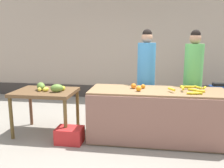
{
  "coord_description": "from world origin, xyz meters",
  "views": [
    {
      "loc": [
        0.36,
        -3.87,
        1.71
      ],
      "look_at": [
        -0.25,
        0.15,
        0.92
      ],
      "focal_mm": 37.56,
      "sensor_mm": 36.0,
      "label": 1
    }
  ],
  "objects_px": {
    "produce_crate": "(70,135)",
    "vendor_woman_blue_shirt": "(146,78)",
    "produce_sack": "(98,109)",
    "vendor_woman_green_shirt": "(193,80)"
  },
  "relations": [
    {
      "from": "vendor_woman_green_shirt",
      "to": "produce_crate",
      "type": "height_order",
      "value": "vendor_woman_green_shirt"
    },
    {
      "from": "produce_sack",
      "to": "vendor_woman_blue_shirt",
      "type": "bearing_deg",
      "value": -13.15
    },
    {
      "from": "vendor_woman_blue_shirt",
      "to": "vendor_woman_green_shirt",
      "type": "relative_size",
      "value": 1.01
    },
    {
      "from": "vendor_woman_blue_shirt",
      "to": "produce_sack",
      "type": "bearing_deg",
      "value": 166.85
    },
    {
      "from": "produce_crate",
      "to": "vendor_woman_blue_shirt",
      "type": "bearing_deg",
      "value": 39.03
    },
    {
      "from": "produce_crate",
      "to": "produce_sack",
      "type": "xyz_separation_m",
      "value": [
        0.23,
        1.23,
        0.09
      ]
    },
    {
      "from": "vendor_woman_blue_shirt",
      "to": "vendor_woman_green_shirt",
      "type": "distance_m",
      "value": 0.87
    },
    {
      "from": "vendor_woman_blue_shirt",
      "to": "vendor_woman_green_shirt",
      "type": "height_order",
      "value": "vendor_woman_blue_shirt"
    },
    {
      "from": "vendor_woman_blue_shirt",
      "to": "produce_sack",
      "type": "distance_m",
      "value": 1.26
    },
    {
      "from": "vendor_woman_blue_shirt",
      "to": "vendor_woman_green_shirt",
      "type": "xyz_separation_m",
      "value": [
        0.87,
        -0.0,
        -0.01
      ]
    }
  ]
}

